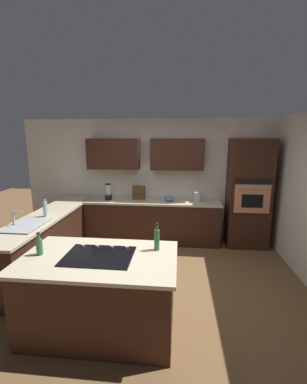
{
  "coord_description": "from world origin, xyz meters",
  "views": [
    {
      "loc": [
        -0.46,
        3.56,
        2.2
      ],
      "look_at": [
        0.03,
        -1.23,
        1.19
      ],
      "focal_mm": 24.17,
      "sensor_mm": 36.0,
      "label": 1
    }
  ],
  "objects_px": {
    "spice_rack": "(139,193)",
    "second_bottle": "(157,239)",
    "kettle": "(198,197)",
    "sink_unit": "(26,225)",
    "oil_bottle": "(39,246)",
    "mixing_bowl": "(169,198)",
    "cooktop": "(99,256)",
    "dish_soap_bottle": "(45,209)",
    "blender": "(108,193)",
    "wall_oven": "(248,194)"
  },
  "relations": [
    {
      "from": "wall_oven",
      "to": "blender",
      "type": "bearing_deg",
      "value": 0.07
    },
    {
      "from": "cooktop",
      "to": "oil_bottle",
      "type": "xyz_separation_m",
      "value": [
        0.68,
        0.02,
        0.1
      ]
    },
    {
      "from": "sink_unit",
      "to": "second_bottle",
      "type": "relative_size",
      "value": 2.13
    },
    {
      "from": "dish_soap_bottle",
      "to": "oil_bottle",
      "type": "bearing_deg",
      "value": 115.7
    },
    {
      "from": "sink_unit",
      "to": "dish_soap_bottle",
      "type": "relative_size",
      "value": 2.1
    },
    {
      "from": "wall_oven",
      "to": "spice_rack",
      "type": "bearing_deg",
      "value": -2.13
    },
    {
      "from": "spice_rack",
      "to": "oil_bottle",
      "type": "xyz_separation_m",
      "value": [
        0.7,
        2.77,
        -0.04
      ]
    },
    {
      "from": "blender",
      "to": "second_bottle",
      "type": "height_order",
      "value": "blender"
    },
    {
      "from": "wall_oven",
      "to": "blender",
      "type": "distance_m",
      "value": 2.9
    },
    {
      "from": "oil_bottle",
      "to": "second_bottle",
      "type": "relative_size",
      "value": 0.81
    },
    {
      "from": "oil_bottle",
      "to": "sink_unit",
      "type": "bearing_deg",
      "value": -51.35
    },
    {
      "from": "wall_oven",
      "to": "oil_bottle",
      "type": "relative_size",
      "value": 8.27
    },
    {
      "from": "spice_rack",
      "to": "cooktop",
      "type": "bearing_deg",
      "value": 89.56
    },
    {
      "from": "spice_rack",
      "to": "mixing_bowl",
      "type": "bearing_deg",
      "value": 172.35
    },
    {
      "from": "blender",
      "to": "kettle",
      "type": "relative_size",
      "value": 1.76
    },
    {
      "from": "sink_unit",
      "to": "blender",
      "type": "height_order",
      "value": "blender"
    },
    {
      "from": "sink_unit",
      "to": "oil_bottle",
      "type": "height_order",
      "value": "oil_bottle"
    },
    {
      "from": "sink_unit",
      "to": "oil_bottle",
      "type": "xyz_separation_m",
      "value": [
        -0.73,
        0.91,
        0.09
      ]
    },
    {
      "from": "wall_oven",
      "to": "dish_soap_bottle",
      "type": "distance_m",
      "value": 3.85
    },
    {
      "from": "dish_soap_bottle",
      "to": "second_bottle",
      "type": "relative_size",
      "value": 1.02
    },
    {
      "from": "kettle",
      "to": "oil_bottle",
      "type": "xyz_separation_m",
      "value": [
        1.95,
        2.69,
        0.0
      ]
    },
    {
      "from": "kettle",
      "to": "cooktop",
      "type": "bearing_deg",
      "value": 64.48
    },
    {
      "from": "wall_oven",
      "to": "sink_unit",
      "type": "xyz_separation_m",
      "value": [
        3.68,
        1.78,
        -0.18
      ]
    },
    {
      "from": "mixing_bowl",
      "to": "second_bottle",
      "type": "height_order",
      "value": "second_bottle"
    },
    {
      "from": "cooktop",
      "to": "sink_unit",
      "type": "bearing_deg",
      "value": -32.14
    },
    {
      "from": "mixing_bowl",
      "to": "spice_rack",
      "type": "relative_size",
      "value": 0.75
    },
    {
      "from": "blender",
      "to": "dish_soap_bottle",
      "type": "distance_m",
      "value": 1.48
    },
    {
      "from": "dish_soap_bottle",
      "to": "second_bottle",
      "type": "height_order",
      "value": "dish_soap_bottle"
    },
    {
      "from": "mixing_bowl",
      "to": "cooktop",
      "type": "bearing_deg",
      "value": 75.86
    },
    {
      "from": "second_bottle",
      "to": "oil_bottle",
      "type": "bearing_deg",
      "value": 11.38
    },
    {
      "from": "sink_unit",
      "to": "mixing_bowl",
      "type": "distance_m",
      "value": 2.74
    },
    {
      "from": "blender",
      "to": "dish_soap_bottle",
      "type": "relative_size",
      "value": 1.05
    },
    {
      "from": "sink_unit",
      "to": "mixing_bowl",
      "type": "relative_size",
      "value": 3.17
    },
    {
      "from": "mixing_bowl",
      "to": "dish_soap_bottle",
      "type": "relative_size",
      "value": 0.66
    },
    {
      "from": "blender",
      "to": "spice_rack",
      "type": "xyz_separation_m",
      "value": [
        -0.65,
        -0.09,
        -0.0
      ]
    },
    {
      "from": "spice_rack",
      "to": "second_bottle",
      "type": "xyz_separation_m",
      "value": [
        -0.61,
        2.51,
        -0.01
      ]
    },
    {
      "from": "sink_unit",
      "to": "cooktop",
      "type": "xyz_separation_m",
      "value": [
        -1.41,
        0.88,
        -0.01
      ]
    },
    {
      "from": "oil_bottle",
      "to": "second_bottle",
      "type": "bearing_deg",
      "value": -168.62
    },
    {
      "from": "sink_unit",
      "to": "dish_soap_bottle",
      "type": "xyz_separation_m",
      "value": [
        -0.06,
        -0.48,
        0.12
      ]
    },
    {
      "from": "spice_rack",
      "to": "sink_unit",
      "type": "bearing_deg",
      "value": 52.55
    },
    {
      "from": "sink_unit",
      "to": "blender",
      "type": "xyz_separation_m",
      "value": [
        -0.78,
        -1.78,
        0.13
      ]
    },
    {
      "from": "blender",
      "to": "second_bottle",
      "type": "bearing_deg",
      "value": 117.46
    },
    {
      "from": "sink_unit",
      "to": "oil_bottle",
      "type": "relative_size",
      "value": 2.64
    },
    {
      "from": "mixing_bowl",
      "to": "kettle",
      "type": "distance_m",
      "value": 0.6
    },
    {
      "from": "blender",
      "to": "second_bottle",
      "type": "relative_size",
      "value": 1.07
    },
    {
      "from": "kettle",
      "to": "sink_unit",
      "type": "bearing_deg",
      "value": 33.57
    },
    {
      "from": "kettle",
      "to": "dish_soap_bottle",
      "type": "xyz_separation_m",
      "value": [
        2.62,
        1.3,
        0.04
      ]
    },
    {
      "from": "spice_rack",
      "to": "blender",
      "type": "bearing_deg",
      "value": 7.65
    },
    {
      "from": "dish_soap_bottle",
      "to": "second_bottle",
      "type": "xyz_separation_m",
      "value": [
        -1.98,
        1.13,
        -0.0
      ]
    },
    {
      "from": "wall_oven",
      "to": "mixing_bowl",
      "type": "relative_size",
      "value": 9.94
    }
  ]
}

